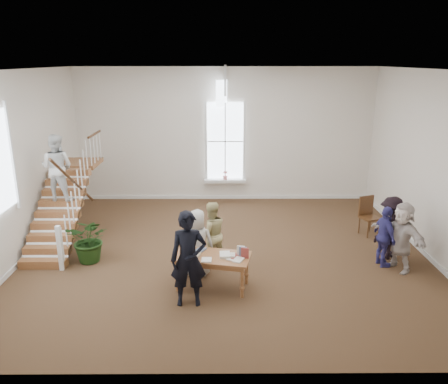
{
  "coord_description": "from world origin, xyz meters",
  "views": [
    {
      "loc": [
        -0.13,
        -10.21,
        4.72
      ],
      "look_at": [
        -0.06,
        0.4,
        1.49
      ],
      "focal_mm": 35.0,
      "sensor_mm": 36.0,
      "label": 1
    }
  ],
  "objects_px": {
    "floor_plant": "(90,239)",
    "side_chair": "(368,213)",
    "woman_cluster_c": "(401,237)",
    "woman_cluster_a": "(385,237)",
    "police_officer": "(188,259)",
    "elderly_woman": "(197,243)",
    "library_table": "(212,259)",
    "person_yellow": "(211,234)",
    "woman_cluster_b": "(391,228)"
  },
  "relations": [
    {
      "from": "library_table",
      "to": "woman_cluster_b",
      "type": "height_order",
      "value": "woman_cluster_b"
    },
    {
      "from": "woman_cluster_a",
      "to": "floor_plant",
      "type": "relative_size",
      "value": 1.29
    },
    {
      "from": "elderly_woman",
      "to": "woman_cluster_c",
      "type": "bearing_deg",
      "value": -170.49
    },
    {
      "from": "elderly_woman",
      "to": "woman_cluster_b",
      "type": "distance_m",
      "value": 4.76
    },
    {
      "from": "elderly_woman",
      "to": "police_officer",
      "type": "bearing_deg",
      "value": 92.29
    },
    {
      "from": "police_officer",
      "to": "side_chair",
      "type": "relative_size",
      "value": 1.8
    },
    {
      "from": "elderly_woman",
      "to": "woman_cluster_c",
      "type": "xyz_separation_m",
      "value": [
        4.68,
        0.22,
        0.05
      ]
    },
    {
      "from": "woman_cluster_c",
      "to": "side_chair",
      "type": "xyz_separation_m",
      "value": [
        -0.03,
        2.19,
        -0.21
      ]
    },
    {
      "from": "woman_cluster_a",
      "to": "library_table",
      "type": "bearing_deg",
      "value": 95.85
    },
    {
      "from": "woman_cluster_a",
      "to": "side_chair",
      "type": "bearing_deg",
      "value": -16.11
    },
    {
      "from": "person_yellow",
      "to": "elderly_woman",
      "type": "bearing_deg",
      "value": 39.13
    },
    {
      "from": "woman_cluster_c",
      "to": "floor_plant",
      "type": "xyz_separation_m",
      "value": [
        -7.29,
        0.47,
        -0.25
      ]
    },
    {
      "from": "police_officer",
      "to": "elderly_woman",
      "type": "bearing_deg",
      "value": 82.34
    },
    {
      "from": "person_yellow",
      "to": "side_chair",
      "type": "bearing_deg",
      "value": -176.23
    },
    {
      "from": "library_table",
      "to": "police_officer",
      "type": "xyz_separation_m",
      "value": [
        -0.45,
        -0.64,
        0.31
      ]
    },
    {
      "from": "person_yellow",
      "to": "woman_cluster_a",
      "type": "bearing_deg",
      "value": 158.91
    },
    {
      "from": "elderly_woman",
      "to": "side_chair",
      "type": "bearing_deg",
      "value": -145.76
    },
    {
      "from": "police_officer",
      "to": "person_yellow",
      "type": "xyz_separation_m",
      "value": [
        0.4,
        1.75,
        -0.19
      ]
    },
    {
      "from": "floor_plant",
      "to": "side_chair",
      "type": "height_order",
      "value": "floor_plant"
    },
    {
      "from": "person_yellow",
      "to": "woman_cluster_c",
      "type": "bearing_deg",
      "value": 156.38
    },
    {
      "from": "woman_cluster_a",
      "to": "floor_plant",
      "type": "distance_m",
      "value": 7.0
    },
    {
      "from": "person_yellow",
      "to": "woman_cluster_a",
      "type": "height_order",
      "value": "person_yellow"
    },
    {
      "from": "woman_cluster_b",
      "to": "woman_cluster_c",
      "type": "xyz_separation_m",
      "value": [
        0.0,
        -0.65,
        0.04
      ]
    },
    {
      "from": "elderly_woman",
      "to": "floor_plant",
      "type": "distance_m",
      "value": 2.71
    },
    {
      "from": "floor_plant",
      "to": "side_chair",
      "type": "distance_m",
      "value": 7.46
    },
    {
      "from": "police_officer",
      "to": "woman_cluster_a",
      "type": "relative_size",
      "value": 1.32
    },
    {
      "from": "woman_cluster_a",
      "to": "woman_cluster_b",
      "type": "bearing_deg",
      "value": -42.34
    },
    {
      "from": "elderly_woman",
      "to": "side_chair",
      "type": "relative_size",
      "value": 1.43
    },
    {
      "from": "elderly_woman",
      "to": "woman_cluster_c",
      "type": "height_order",
      "value": "woman_cluster_c"
    },
    {
      "from": "elderly_woman",
      "to": "woman_cluster_a",
      "type": "height_order",
      "value": "elderly_woman"
    },
    {
      "from": "person_yellow",
      "to": "woman_cluster_a",
      "type": "distance_m",
      "value": 4.08
    },
    {
      "from": "police_officer",
      "to": "person_yellow",
      "type": "height_order",
      "value": "police_officer"
    },
    {
      "from": "police_officer",
      "to": "woman_cluster_b",
      "type": "bearing_deg",
      "value": 20.79
    },
    {
      "from": "woman_cluster_c",
      "to": "person_yellow",
      "type": "bearing_deg",
      "value": -119.62
    },
    {
      "from": "library_table",
      "to": "woman_cluster_b",
      "type": "xyz_separation_m",
      "value": [
        4.33,
        1.47,
        0.12
      ]
    },
    {
      "from": "woman_cluster_b",
      "to": "woman_cluster_c",
      "type": "bearing_deg",
      "value": 58.65
    },
    {
      "from": "library_table",
      "to": "elderly_woman",
      "type": "bearing_deg",
      "value": 132.24
    },
    {
      "from": "person_yellow",
      "to": "woman_cluster_c",
      "type": "relative_size",
      "value": 0.96
    },
    {
      "from": "woman_cluster_a",
      "to": "woman_cluster_c",
      "type": "relative_size",
      "value": 0.9
    },
    {
      "from": "person_yellow",
      "to": "library_table",
      "type": "bearing_deg",
      "value": 72.84
    },
    {
      "from": "library_table",
      "to": "side_chair",
      "type": "relative_size",
      "value": 1.59
    },
    {
      "from": "woman_cluster_c",
      "to": "elderly_woman",
      "type": "bearing_deg",
      "value": -113.26
    },
    {
      "from": "person_yellow",
      "to": "side_chair",
      "type": "height_order",
      "value": "person_yellow"
    },
    {
      "from": "police_officer",
      "to": "floor_plant",
      "type": "height_order",
      "value": "police_officer"
    },
    {
      "from": "floor_plant",
      "to": "woman_cluster_b",
      "type": "bearing_deg",
      "value": 1.39
    },
    {
      "from": "police_officer",
      "to": "elderly_woman",
      "type": "distance_m",
      "value": 1.27
    },
    {
      "from": "elderly_woman",
      "to": "person_yellow",
      "type": "relative_size",
      "value": 0.99
    },
    {
      "from": "woman_cluster_a",
      "to": "woman_cluster_b",
      "type": "relative_size",
      "value": 0.94
    },
    {
      "from": "police_officer",
      "to": "person_yellow",
      "type": "relative_size",
      "value": 1.24
    },
    {
      "from": "elderly_woman",
      "to": "side_chair",
      "type": "xyz_separation_m",
      "value": [
        4.64,
        2.4,
        -0.16
      ]
    }
  ]
}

